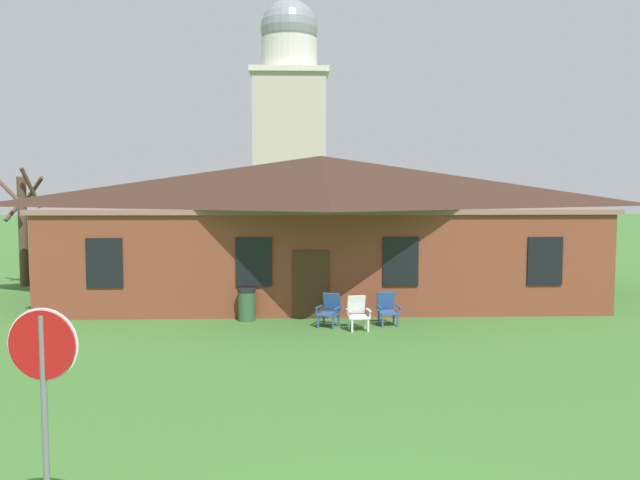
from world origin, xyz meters
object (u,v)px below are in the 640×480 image
(lawn_chair_near_door, at_px, (358,312))
(trash_bin, at_px, (247,305))
(lawn_chair_left_end, at_px, (387,308))
(lawn_chair_by_porch, at_px, (330,309))
(stop_sign, at_px, (43,378))

(lawn_chair_near_door, height_order, trash_bin, trash_bin)
(lawn_chair_left_end, distance_m, trash_bin, 4.24)
(trash_bin, bearing_deg, lawn_chair_by_porch, -19.99)
(lawn_chair_left_end, bearing_deg, lawn_chair_by_porch, -174.66)
(trash_bin, bearing_deg, lawn_chair_left_end, -10.09)
(lawn_chair_by_porch, relative_size, trash_bin, 0.98)
(stop_sign, height_order, lawn_chair_near_door, stop_sign)
(stop_sign, distance_m, trash_bin, 12.58)
(stop_sign, relative_size, lawn_chair_near_door, 2.81)
(stop_sign, bearing_deg, lawn_chair_by_porch, 72.08)
(lawn_chair_near_door, xyz_separation_m, trash_bin, (-3.24, 1.37, -0.00))
(lawn_chair_by_porch, relative_size, lawn_chair_left_end, 1.00)
(stop_sign, height_order, lawn_chair_by_porch, stop_sign)
(lawn_chair_near_door, bearing_deg, trash_bin, 157.14)
(lawn_chair_by_porch, distance_m, lawn_chair_left_end, 1.71)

